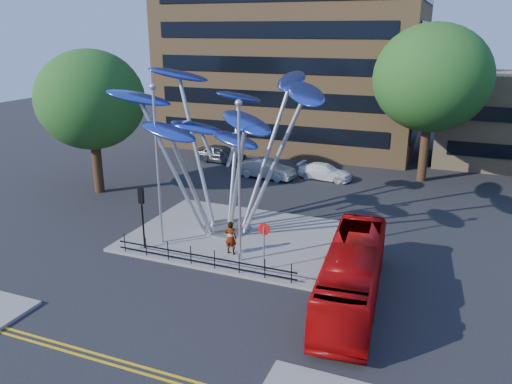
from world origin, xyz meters
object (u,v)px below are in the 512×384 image
at_px(street_lamp_left, 157,152).
at_px(parked_car_left, 221,154).
at_px(parked_car_mid, 266,169).
at_px(leaf_sculpture, 223,117).
at_px(street_lamp_right, 239,168).
at_px(traffic_light_island, 142,205).
at_px(tree_left, 91,100).
at_px(no_entry_sign_island, 264,239).
at_px(red_bus, 352,274).
at_px(parked_car_right, 325,172).
at_px(tree_right, 432,78).
at_px(pedestrian, 231,238).

bearing_deg(street_lamp_left, parked_car_left, 105.23).
relative_size(street_lamp_left, parked_car_mid, 1.87).
distance_m(leaf_sculpture, street_lamp_right, 4.83).
bearing_deg(traffic_light_island, parked_car_mid, 85.43).
distance_m(tree_left, parked_car_mid, 14.32).
xyz_separation_m(street_lamp_right, no_entry_sign_island, (1.50, -0.48, -3.28)).
height_order(red_bus, parked_car_right, red_bus).
bearing_deg(parked_car_left, red_bus, -134.10).
height_order(tree_right, no_entry_sign_island, tree_right).
relative_size(street_lamp_left, street_lamp_right, 1.06).
relative_size(tree_right, tree_left, 1.17).
bearing_deg(tree_right, pedestrian, -114.23).
relative_size(tree_left, no_entry_sign_island, 4.21).
height_order(red_bus, parked_car_mid, red_bus).
relative_size(pedestrian, parked_car_mid, 0.39).
xyz_separation_m(tree_left, street_lamp_right, (14.50, -7.00, -1.70)).
bearing_deg(tree_right, parked_car_right, -160.51).
distance_m(tree_right, parked_car_right, 10.68).
xyz_separation_m(pedestrian, parked_car_mid, (-3.47, 14.43, -0.29)).
relative_size(traffic_light_island, no_entry_sign_island, 1.40).
distance_m(leaf_sculpture, parked_car_left, 17.28).
xyz_separation_m(leaf_sculpture, red_bus, (8.67, -5.33, -5.53)).
height_order(street_lamp_left, pedestrian, street_lamp_left).
height_order(tree_left, parked_car_left, tree_left).
bearing_deg(parked_car_mid, traffic_light_island, -178.57).
distance_m(tree_right, parked_car_left, 18.77).
relative_size(street_lamp_left, parked_car_right, 2.02).
height_order(tree_right, parked_car_left, tree_right).
relative_size(leaf_sculpture, red_bus, 1.32).
xyz_separation_m(street_lamp_right, pedestrian, (-0.79, 0.57, -4.03)).
relative_size(tree_left, leaf_sculpture, 0.81).
bearing_deg(parked_car_mid, street_lamp_right, -158.14).
bearing_deg(parked_car_right, pedestrian, -178.40).
bearing_deg(parked_car_left, parked_car_right, -92.58).
distance_m(street_lamp_left, traffic_light_island, 2.96).
relative_size(tree_left, traffic_light_island, 3.01).
height_order(tree_right, street_lamp_right, tree_right).
xyz_separation_m(parked_car_mid, parked_car_right, (4.50, 1.43, -0.14)).
relative_size(tree_left, pedestrian, 5.63).
distance_m(street_lamp_right, parked_car_mid, 16.18).
distance_m(street_lamp_right, traffic_light_island, 6.05).
distance_m(red_bus, parked_car_left, 25.40).
xyz_separation_m(red_bus, parked_car_left, (-15.90, 19.80, -0.53)).
distance_m(tree_right, leaf_sculpture, 18.37).
distance_m(tree_right, street_lamp_right, 20.64).
distance_m(leaf_sculpture, parked_car_mid, 12.97).
bearing_deg(street_lamp_left, tree_left, 145.62).
bearing_deg(parked_car_right, red_bus, -156.72).
relative_size(tree_right, traffic_light_island, 3.54).
relative_size(street_lamp_left, parked_car_left, 1.86).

